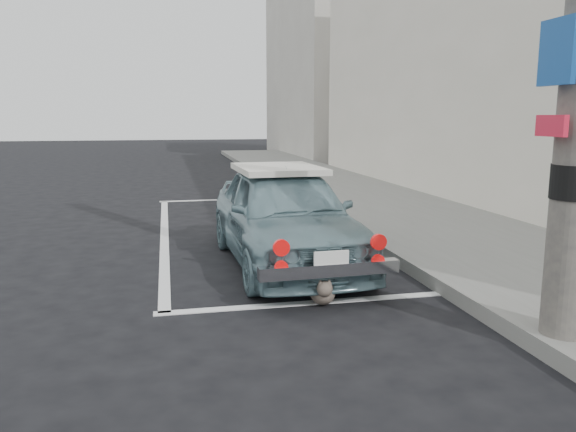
# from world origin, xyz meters

# --- Properties ---
(ground) EXTENTS (80.00, 80.00, 0.00)m
(ground) POSITION_xyz_m (0.00, 0.00, 0.00)
(ground) COLOR black
(ground) RESTS_ON ground
(sidewalk) EXTENTS (2.80, 40.00, 0.15)m
(sidewalk) POSITION_xyz_m (3.20, 2.00, 0.07)
(sidewalk) COLOR slate
(sidewalk) RESTS_ON ground
(shop_building) EXTENTS (3.50, 18.00, 7.00)m
(shop_building) POSITION_xyz_m (6.33, 4.00, 3.49)
(shop_building) COLOR beige
(shop_building) RESTS_ON ground
(building_far) EXTENTS (3.50, 10.00, 8.00)m
(building_far) POSITION_xyz_m (6.35, 20.00, 4.00)
(building_far) COLOR #AEA89E
(building_far) RESTS_ON ground
(pline_rear) EXTENTS (3.00, 0.12, 0.01)m
(pline_rear) POSITION_xyz_m (0.50, -0.50, 0.00)
(pline_rear) COLOR silver
(pline_rear) RESTS_ON ground
(pline_front) EXTENTS (3.00, 0.12, 0.01)m
(pline_front) POSITION_xyz_m (0.50, 6.50, 0.00)
(pline_front) COLOR silver
(pline_front) RESTS_ON ground
(pline_side) EXTENTS (0.12, 7.00, 0.01)m
(pline_side) POSITION_xyz_m (-0.90, 3.00, 0.00)
(pline_side) COLOR silver
(pline_side) RESTS_ON ground
(retro_coupe) EXTENTS (1.53, 3.55, 1.19)m
(retro_coupe) POSITION_xyz_m (0.54, 1.00, 0.60)
(retro_coupe) COLOR gray
(retro_coupe) RESTS_ON ground
(cat) EXTENTS (0.30, 0.56, 0.30)m
(cat) POSITION_xyz_m (0.58, -0.55, 0.14)
(cat) COLOR #786C5B
(cat) RESTS_ON ground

